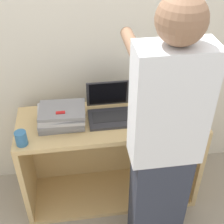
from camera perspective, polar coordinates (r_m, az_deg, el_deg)
The scene contains 9 objects.
ground_plane at distance 2.63m, azimuth 0.55°, elevation -18.41°, with size 12.00×12.00×0.00m, color #9E9384.
wall_back at distance 2.30m, azimuth -1.51°, elevation 12.06°, with size 8.00×0.05×2.40m.
cart at distance 2.53m, azimuth -0.46°, elevation -7.47°, with size 1.33×0.48×0.79m.
laptop_open at distance 2.22m, azimuth -0.43°, elevation 0.38°, with size 0.31×0.28×0.24m.
laptop_stack_left at distance 2.16m, azimuth -9.21°, elevation -0.77°, with size 0.33×0.25×0.14m.
laptop_stack_right at distance 2.25m, azimuth 8.44°, elevation 0.29°, with size 0.33×0.25×0.09m.
person at distance 1.84m, azimuth 9.43°, elevation -6.57°, with size 0.40×0.54×1.79m.
mug at distance 2.07m, azimuth -16.28°, elevation -4.64°, with size 0.08×0.08×0.10m.
inventory_tag at distance 2.07m, azimuth -9.39°, elevation -0.09°, with size 0.06×0.02×0.01m.
Camera 1 is at (-0.24, -1.48, 2.16)m, focal length 50.00 mm.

